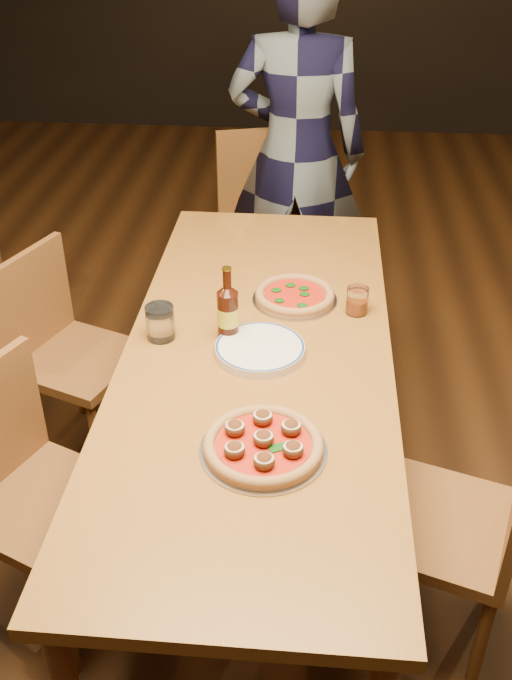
# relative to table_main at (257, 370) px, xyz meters

# --- Properties ---
(ground) EXTENTS (9.00, 9.00, 0.00)m
(ground) POSITION_rel_table_main_xyz_m (0.00, 0.00, -0.68)
(ground) COLOR black
(table_main) EXTENTS (0.80, 2.00, 0.75)m
(table_main) POSITION_rel_table_main_xyz_m (0.00, 0.00, 0.00)
(table_main) COLOR brown
(table_main) RESTS_ON ground
(chair_main_nw) EXTENTS (0.53, 0.53, 0.87)m
(chair_main_nw) POSITION_rel_table_main_xyz_m (-0.57, -0.37, -0.24)
(chair_main_nw) COLOR #5A3317
(chair_main_nw) RESTS_ON ground
(chair_main_sw) EXTENTS (0.52, 0.52, 0.85)m
(chair_main_sw) POSITION_rel_table_main_xyz_m (-0.69, 0.37, -0.25)
(chair_main_sw) COLOR #5A3317
(chair_main_sw) RESTS_ON ground
(chair_main_e) EXTENTS (0.52, 0.52, 0.88)m
(chair_main_e) POSITION_rel_table_main_xyz_m (0.54, -0.35, -0.24)
(chair_main_e) COLOR #5A3317
(chair_main_e) RESTS_ON ground
(chair_end) EXTENTS (0.57, 0.57, 0.99)m
(chair_end) POSITION_rel_table_main_xyz_m (-0.03, 1.29, -0.18)
(chair_end) COLOR #5A3317
(chair_end) RESTS_ON ground
(pizza_meatball) EXTENTS (0.32, 0.32, 0.06)m
(pizza_meatball) POSITION_rel_table_main_xyz_m (0.05, -0.45, 0.09)
(pizza_meatball) COLOR #B7B7BF
(pizza_meatball) RESTS_ON table_main
(pizza_margherita) EXTENTS (0.28, 0.28, 0.04)m
(pizza_margherita) POSITION_rel_table_main_xyz_m (0.10, 0.31, 0.09)
(pizza_margherita) COLOR #B7B7BF
(pizza_margherita) RESTS_ON table_main
(plate_stack) EXTENTS (0.27, 0.27, 0.03)m
(plate_stack) POSITION_rel_table_main_xyz_m (0.01, -0.01, 0.08)
(plate_stack) COLOR white
(plate_stack) RESTS_ON table_main
(beer_bottle) EXTENTS (0.07, 0.07, 0.23)m
(beer_bottle) POSITION_rel_table_main_xyz_m (-0.09, 0.06, 0.16)
(beer_bottle) COLOR black
(beer_bottle) RESTS_ON table_main
(water_glass) EXTENTS (0.09, 0.09, 0.11)m
(water_glass) POSITION_rel_table_main_xyz_m (-0.30, 0.05, 0.13)
(water_glass) COLOR white
(water_glass) RESTS_ON table_main
(amber_glass) EXTENTS (0.07, 0.07, 0.09)m
(amber_glass) POSITION_rel_table_main_xyz_m (0.30, 0.25, 0.12)
(amber_glass) COLOR #9E4111
(amber_glass) RESTS_ON table_main
(diner) EXTENTS (0.64, 0.44, 1.72)m
(diner) POSITION_rel_table_main_xyz_m (0.06, 1.44, 0.18)
(diner) COLOR black
(diner) RESTS_ON ground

